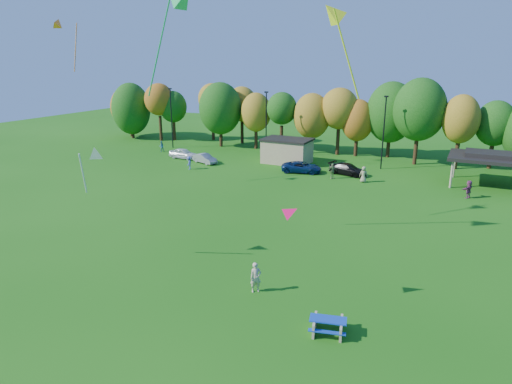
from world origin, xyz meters
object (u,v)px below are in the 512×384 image
at_px(car_c, 301,167).
at_px(car_d, 348,169).
at_px(kite_flyer, 256,277).
at_px(car_a, 183,154).
at_px(car_b, 205,159).
at_px(picnic_table, 328,325).

relative_size(car_c, car_d, 1.03).
relative_size(kite_flyer, car_a, 0.45).
bearing_deg(car_c, car_d, -87.77).
distance_m(kite_flyer, car_c, 30.02).
relative_size(car_b, car_c, 0.79).
distance_m(picnic_table, car_c, 33.85).
height_order(car_b, car_d, car_d).
relative_size(car_b, car_d, 0.81).
xyz_separation_m(picnic_table, car_d, (-7.76, 32.60, 0.21)).
bearing_deg(kite_flyer, car_d, 52.53).
bearing_deg(car_d, car_c, 118.57).
height_order(kite_flyer, car_c, kite_flyer).
xyz_separation_m(kite_flyer, car_b, (-21.29, 28.14, -0.31)).
relative_size(car_a, car_b, 1.10).
distance_m(car_b, car_d, 18.86).
relative_size(picnic_table, car_a, 0.52).
height_order(car_a, car_c, car_a).
bearing_deg(picnic_table, car_c, 99.48).
bearing_deg(picnic_table, car_d, 90.02).
bearing_deg(picnic_table, car_b, 117.73).
height_order(car_a, car_d, car_a).
height_order(kite_flyer, car_a, kite_flyer).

